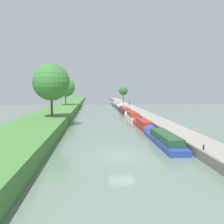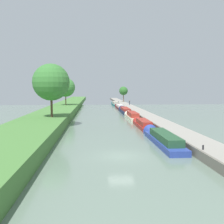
% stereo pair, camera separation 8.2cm
% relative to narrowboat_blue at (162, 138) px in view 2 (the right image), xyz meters
% --- Properties ---
extents(ground_plane, '(160.00, 160.00, 0.00)m').
position_rel_narrowboat_blue_xyz_m(ground_plane, '(-5.56, -5.75, -0.57)').
color(ground_plane, slate).
extents(left_grassy_bank, '(7.94, 260.00, 1.70)m').
position_rel_narrowboat_blue_xyz_m(left_grassy_bank, '(-16.77, -5.75, 0.28)').
color(left_grassy_bank, '#477A38').
rests_on(left_grassy_bank, ground_plane).
extents(right_towpath, '(3.51, 260.00, 0.87)m').
position_rel_narrowboat_blue_xyz_m(right_towpath, '(3.43, -5.75, -0.14)').
color(right_towpath, gray).
rests_on(right_towpath, ground_plane).
extents(stone_quay, '(0.25, 260.00, 0.92)m').
position_rel_narrowboat_blue_xyz_m(stone_quay, '(1.55, -5.75, -0.11)').
color(stone_quay, '#6B665B').
rests_on(stone_quay, ground_plane).
extents(narrowboat_blue, '(2.14, 13.60, 2.14)m').
position_rel_narrowboat_blue_xyz_m(narrowboat_blue, '(0.00, 0.00, 0.00)').
color(narrowboat_blue, '#283D93').
rests_on(narrowboat_blue, ground_plane).
extents(narrowboat_red, '(1.89, 10.62, 1.96)m').
position_rel_narrowboat_blue_xyz_m(narrowboat_red, '(0.08, 13.01, -0.03)').
color(narrowboat_red, maroon).
rests_on(narrowboat_red, ground_plane).
extents(narrowboat_cream, '(2.03, 11.89, 2.16)m').
position_rel_narrowboat_blue_xyz_m(narrowboat_cream, '(0.15, 26.07, 0.02)').
color(narrowboat_cream, beige).
rests_on(narrowboat_cream, ground_plane).
extents(narrowboat_navy, '(2.09, 15.37, 2.04)m').
position_rel_narrowboat_blue_xyz_m(narrowboat_navy, '(0.19, 39.79, 0.02)').
color(narrowboat_navy, '#141E42').
rests_on(narrowboat_navy, ground_plane).
extents(narrowboat_maroon, '(1.93, 14.59, 1.92)m').
position_rel_narrowboat_blue_xyz_m(narrowboat_maroon, '(0.24, 55.58, -0.04)').
color(narrowboat_maroon, maroon).
rests_on(narrowboat_maroon, ground_plane).
extents(narrowboat_teal, '(2.11, 14.07, 2.16)m').
position_rel_narrowboat_blue_xyz_m(narrowboat_teal, '(0.06, 71.08, 0.01)').
color(narrowboat_teal, '#195B60').
rests_on(narrowboat_teal, ground_plane).
extents(tree_rightbank_midnear, '(3.63, 3.63, 6.45)m').
position_rel_narrowboat_blue_xyz_m(tree_rightbank_midnear, '(4.39, 79.74, 4.91)').
color(tree_rightbank_midnear, brown).
rests_on(tree_rightbank_midnear, right_towpath).
extents(tree_leftbank_downstream, '(5.50, 5.50, 7.90)m').
position_rel_narrowboat_blue_xyz_m(tree_leftbank_downstream, '(-16.34, 46.60, 6.27)').
color(tree_leftbank_downstream, brown).
rests_on(tree_leftbank_downstream, left_grassy_bank).
extents(tree_leftbank_upstream, '(6.19, 6.19, 9.01)m').
position_rel_narrowboat_blue_xyz_m(tree_leftbank_upstream, '(-15.30, 14.03, 7.03)').
color(tree_leftbank_upstream, '#4C3828').
rests_on(tree_leftbank_upstream, left_grassy_bank).
extents(person_walking, '(0.34, 0.34, 1.66)m').
position_rel_narrowboat_blue_xyz_m(person_walking, '(4.10, 58.75, 1.17)').
color(person_walking, '#282D42').
rests_on(person_walking, right_towpath).
extents(mooring_bollard_near, '(0.16, 0.16, 0.45)m').
position_rel_narrowboat_blue_xyz_m(mooring_bollard_near, '(1.98, -7.40, 0.52)').
color(mooring_bollard_near, black).
rests_on(mooring_bollard_near, right_towpath).
extents(mooring_bollard_far, '(0.16, 0.16, 0.45)m').
position_rel_narrowboat_blue_xyz_m(mooring_bollard_far, '(1.98, 77.17, 0.52)').
color(mooring_bollard_far, black).
rests_on(mooring_bollard_far, right_towpath).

